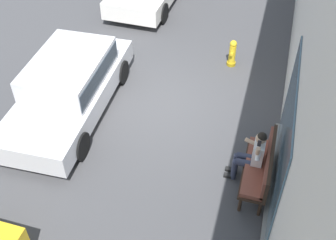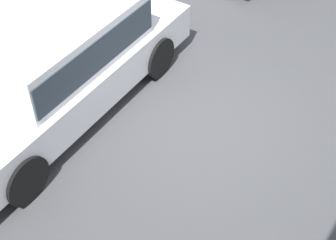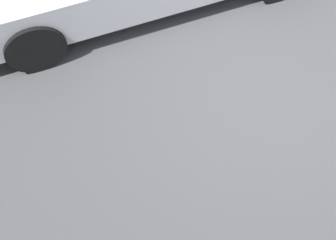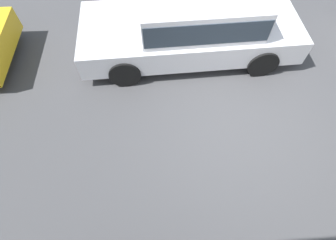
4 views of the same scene
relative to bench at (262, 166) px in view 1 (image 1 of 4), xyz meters
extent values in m
plane|color=#424244|center=(-1.91, -2.90, -0.60)|extent=(60.00, 60.00, 0.00)
cube|color=beige|center=(-1.91, 0.50, 2.33)|extent=(18.00, 0.40, 5.87)
cube|color=slate|center=(0.00, 0.28, 0.85)|extent=(3.40, 0.03, 2.50)
cube|color=gray|center=(0.00, 0.25, -0.42)|extent=(3.60, 0.12, 0.10)
cylinder|color=#332319|center=(0.76, 0.10, -0.39)|extent=(0.07, 0.07, 0.42)
cylinder|color=#332319|center=(-0.76, 0.10, -0.39)|extent=(0.07, 0.07, 0.42)
cylinder|color=#332319|center=(0.76, -0.29, -0.39)|extent=(0.07, 0.07, 0.42)
cylinder|color=#332319|center=(-0.76, -0.29, -0.39)|extent=(0.07, 0.07, 0.42)
cube|color=#332319|center=(0.00, -0.09, -0.15)|extent=(1.68, 0.55, 0.06)
cube|color=brown|center=(0.00, -0.09, -0.07)|extent=(1.62, 0.49, 0.10)
cube|color=#332319|center=(0.00, 0.14, 0.15)|extent=(1.68, 0.07, 0.55)
cube|color=brown|center=(0.00, 0.08, 0.15)|extent=(1.62, 0.06, 0.47)
cylinder|color=#2D3347|center=(-0.04, -0.33, -0.07)|extent=(0.15, 0.42, 0.15)
cylinder|color=#2D3347|center=(-0.04, -0.54, -0.34)|extent=(0.12, 0.12, 0.53)
cube|color=black|center=(-0.04, -0.62, -0.57)|extent=(0.10, 0.24, 0.07)
cylinder|color=#2D3347|center=(-0.22, -0.33, -0.07)|extent=(0.15, 0.42, 0.15)
cylinder|color=#2D3347|center=(-0.22, -0.54, -0.34)|extent=(0.12, 0.12, 0.53)
cube|color=black|center=(-0.22, -0.62, -0.57)|extent=(0.10, 0.24, 0.07)
cube|color=#2D3347|center=(-0.13, -0.12, -0.07)|extent=(0.34, 0.24, 0.14)
cube|color=silver|center=(-0.13, -0.12, 0.21)|extent=(0.38, 0.22, 0.56)
sphere|color=tan|center=(-0.13, -0.12, 0.63)|extent=(0.22, 0.22, 0.22)
sphere|color=black|center=(-0.13, -0.11, 0.66)|extent=(0.20, 0.20, 0.20)
cylinder|color=silver|center=(-0.37, -0.14, 0.32)|extent=(0.20, 0.10, 0.28)
cylinder|color=tan|center=(-0.42, -0.30, 0.20)|extent=(0.08, 0.27, 0.17)
cylinder|color=silver|center=(0.11, -0.12, 0.39)|extent=(0.25, 0.10, 0.22)
cylinder|color=tan|center=(0.18, -0.14, 0.58)|extent=(0.16, 0.08, 0.25)
cube|color=#232328|center=(0.01, -0.14, 0.62)|extent=(0.02, 0.07, 0.15)
cylinder|color=black|center=(-6.06, -3.87, -0.26)|extent=(0.67, 0.20, 0.67)
cylinder|color=black|center=(-6.10, -5.66, -0.26)|extent=(0.67, 0.20, 0.67)
cube|color=silver|center=(-1.15, -4.85, -0.08)|extent=(4.69, 1.96, 0.55)
cube|color=silver|center=(-1.34, -4.86, 0.52)|extent=(2.46, 1.67, 0.65)
cube|color=#28333D|center=(-1.34, -4.86, 0.52)|extent=(2.41, 1.71, 0.46)
cylinder|color=black|center=(0.26, -3.94, -0.27)|extent=(0.66, 0.20, 0.65)
cylinder|color=black|center=(0.31, -5.67, -0.27)|extent=(0.66, 0.20, 0.65)
cylinder|color=black|center=(-2.62, -4.03, -0.27)|extent=(0.66, 0.20, 0.65)
cylinder|color=black|center=(-2.56, -5.76, -0.27)|extent=(0.66, 0.20, 0.65)
cylinder|color=olive|center=(-4.24, -1.28, -0.55)|extent=(0.26, 0.26, 0.10)
cylinder|color=gold|center=(-4.24, -1.28, -0.23)|extent=(0.19, 0.19, 0.55)
sphere|color=gold|center=(-4.24, -1.28, 0.11)|extent=(0.20, 0.20, 0.20)
cylinder|color=gold|center=(-4.38, -1.28, -0.14)|extent=(0.10, 0.08, 0.08)
cylinder|color=gold|center=(-4.10, -1.28, -0.14)|extent=(0.10, 0.08, 0.08)
camera|label=1|loc=(6.00, -0.30, 6.47)|focal=45.00mm
camera|label=2|loc=(2.54, -0.30, 4.44)|focal=55.00mm
camera|label=3|loc=(0.02, -0.30, 3.94)|focal=55.00mm
camera|label=4|loc=(-0.39, -0.30, 3.79)|focal=28.00mm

